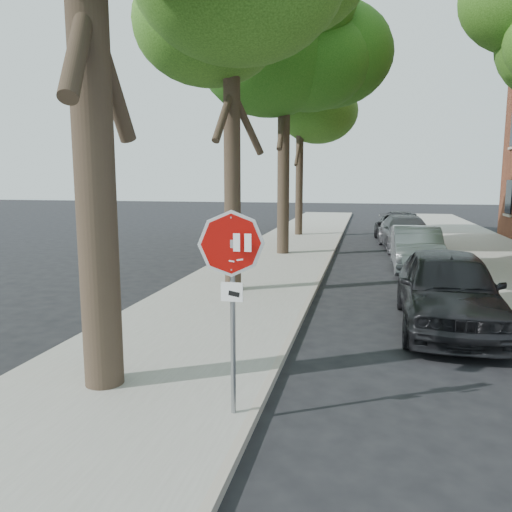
{
  "coord_description": "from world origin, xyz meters",
  "views": [
    {
      "loc": [
        0.89,
        -5.83,
        3.1
      ],
      "look_at": [
        -0.58,
        0.78,
        2.05
      ],
      "focal_mm": 35.0,
      "sensor_mm": 36.0,
      "label": 1
    }
  ],
  "objects": [
    {
      "name": "sidewalk_left",
      "position": [
        -2.5,
        12.0,
        0.06
      ],
      "size": [
        4.0,
        55.0,
        0.12
      ],
      "primitive_type": "cube",
      "color": "gray",
      "rests_on": "ground"
    },
    {
      "name": "car_a",
      "position": [
        2.6,
        4.95,
        0.83
      ],
      "size": [
        2.07,
        4.91,
        1.66
      ],
      "primitive_type": "imported",
      "rotation": [
        0.0,
        0.0,
        -0.02
      ],
      "color": "black",
      "rests_on": "ground"
    },
    {
      "name": "car_b",
      "position": [
        2.6,
        11.97,
        0.74
      ],
      "size": [
        1.56,
        4.47,
        1.47
      ],
      "primitive_type": "imported",
      "rotation": [
        0.0,
        0.0,
        -0.0
      ],
      "color": "gray",
      "rests_on": "ground"
    },
    {
      "name": "car_c",
      "position": [
        2.6,
        17.06,
        0.74
      ],
      "size": [
        2.56,
        5.28,
        1.48
      ],
      "primitive_type": "imported",
      "rotation": [
        0.0,
        0.0,
        0.1
      ],
      "color": "#58575D",
      "rests_on": "ground"
    },
    {
      "name": "curb_left",
      "position": [
        -0.45,
        12.0,
        0.07
      ],
      "size": [
        0.12,
        55.0,
        0.13
      ],
      "primitive_type": "cube",
      "color": "#9E9384",
      "rests_on": "ground"
    },
    {
      "name": "car_d",
      "position": [
        2.6,
        22.3,
        0.67
      ],
      "size": [
        2.79,
        5.02,
        1.33
      ],
      "primitive_type": "imported",
      "rotation": [
        0.0,
        0.0,
        -0.12
      ],
      "color": "black",
      "rests_on": "ground"
    },
    {
      "name": "curb_right",
      "position": [
        3.95,
        12.0,
        0.07
      ],
      "size": [
        0.12,
        55.0,
        0.13
      ],
      "primitive_type": "cube",
      "color": "#9E9384",
      "rests_on": "ground"
    },
    {
      "name": "tree_far",
      "position": [
        -2.72,
        21.11,
        7.21
      ],
      "size": [
        5.29,
        4.91,
        9.33
      ],
      "color": "black",
      "rests_on": "sidewalk_left"
    },
    {
      "name": "stop_sign",
      "position": [
        -0.7,
        -0.03,
        1.95
      ],
      "size": [
        0.76,
        0.34,
        2.61
      ],
      "color": "gray",
      "rests_on": "sidewalk_left"
    },
    {
      "name": "tree_mid_b",
      "position": [
        -2.42,
        14.12,
        8.0
      ],
      "size": [
        5.88,
        5.46,
        10.36
      ],
      "color": "black",
      "rests_on": "sidewalk_left"
    },
    {
      "name": "ground",
      "position": [
        0.0,
        0.0,
        0.0
      ],
      "size": [
        120.0,
        120.0,
        0.0
      ],
      "primitive_type": "plane",
      "color": "black",
      "rests_on": "ground"
    }
  ]
}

